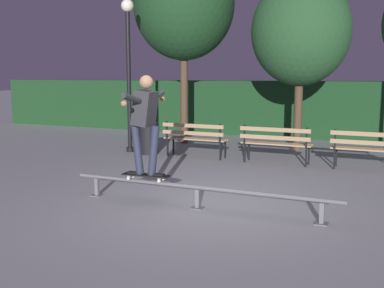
{
  "coord_description": "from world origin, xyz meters",
  "views": [
    {
      "loc": [
        2.63,
        -6.46,
        2.0
      ],
      "look_at": [
        -0.44,
        0.51,
        0.85
      ],
      "focal_mm": 42.76,
      "sensor_mm": 36.0,
      "label": 1
    }
  ],
  "objects_px": {
    "trash_can": "(149,138)",
    "park_bench_right_center": "(370,146)",
    "lamp_post_left": "(128,56)",
    "park_bench_left_center": "(276,141)",
    "tree_far_left": "(184,4)",
    "skateboarder": "(145,116)",
    "tree_behind_benches": "(301,32)",
    "park_bench_leftmost": "(195,136)",
    "skateboard": "(146,175)",
    "grind_rail": "(198,190)"
  },
  "relations": [
    {
      "from": "trash_can",
      "to": "skateboarder",
      "type": "bearing_deg",
      "value": -61.34
    },
    {
      "from": "park_bench_left_center",
      "to": "tree_behind_benches",
      "type": "xyz_separation_m",
      "value": [
        0.05,
        2.28,
        2.59
      ]
    },
    {
      "from": "grind_rail",
      "to": "park_bench_leftmost",
      "type": "height_order",
      "value": "park_bench_leftmost"
    },
    {
      "from": "tree_far_left",
      "to": "park_bench_right_center",
      "type": "bearing_deg",
      "value": -22.05
    },
    {
      "from": "tree_far_left",
      "to": "park_bench_leftmost",
      "type": "bearing_deg",
      "value": -59.35
    },
    {
      "from": "grind_rail",
      "to": "park_bench_left_center",
      "type": "distance_m",
      "value": 3.95
    },
    {
      "from": "lamp_post_left",
      "to": "park_bench_left_center",
      "type": "bearing_deg",
      "value": -2.02
    },
    {
      "from": "grind_rail",
      "to": "skateboarder",
      "type": "bearing_deg",
      "value": 179.99
    },
    {
      "from": "tree_behind_benches",
      "to": "trash_can",
      "type": "height_order",
      "value": "tree_behind_benches"
    },
    {
      "from": "park_bench_leftmost",
      "to": "trash_can",
      "type": "relative_size",
      "value": 2.01
    },
    {
      "from": "grind_rail",
      "to": "park_bench_right_center",
      "type": "bearing_deg",
      "value": 60.35
    },
    {
      "from": "grind_rail",
      "to": "park_bench_left_center",
      "type": "relative_size",
      "value": 2.68
    },
    {
      "from": "park_bench_right_center",
      "to": "lamp_post_left",
      "type": "distance_m",
      "value": 6.23
    },
    {
      "from": "park_bench_leftmost",
      "to": "trash_can",
      "type": "height_order",
      "value": "park_bench_leftmost"
    },
    {
      "from": "park_bench_leftmost",
      "to": "park_bench_right_center",
      "type": "height_order",
      "value": "same"
    },
    {
      "from": "trash_can",
      "to": "park_bench_right_center",
      "type": "bearing_deg",
      "value": -0.45
    },
    {
      "from": "park_bench_left_center",
      "to": "tree_far_left",
      "type": "relative_size",
      "value": 0.29
    },
    {
      "from": "trash_can",
      "to": "park_bench_left_center",
      "type": "bearing_deg",
      "value": -0.72
    },
    {
      "from": "park_bench_right_center",
      "to": "trash_can",
      "type": "height_order",
      "value": "park_bench_right_center"
    },
    {
      "from": "skateboarder",
      "to": "park_bench_right_center",
      "type": "xyz_separation_m",
      "value": [
        3.13,
        3.94,
        -0.83
      ]
    },
    {
      "from": "skateboard",
      "to": "tree_behind_benches",
      "type": "bearing_deg",
      "value": 79.28
    },
    {
      "from": "grind_rail",
      "to": "park_bench_leftmost",
      "type": "relative_size",
      "value": 2.68
    },
    {
      "from": "park_bench_leftmost",
      "to": "tree_far_left",
      "type": "height_order",
      "value": "tree_far_left"
    },
    {
      "from": "grind_rail",
      "to": "tree_far_left",
      "type": "height_order",
      "value": "tree_far_left"
    },
    {
      "from": "skateboard",
      "to": "tree_far_left",
      "type": "xyz_separation_m",
      "value": [
        -2.13,
        6.07,
        3.57
      ]
    },
    {
      "from": "park_bench_right_center",
      "to": "grind_rail",
      "type": "bearing_deg",
      "value": -119.65
    },
    {
      "from": "trash_can",
      "to": "tree_behind_benches",
      "type": "bearing_deg",
      "value": 33.73
    },
    {
      "from": "park_bench_leftmost",
      "to": "lamp_post_left",
      "type": "bearing_deg",
      "value": 175.89
    },
    {
      "from": "skateboarder",
      "to": "park_bench_leftmost",
      "type": "height_order",
      "value": "skateboarder"
    },
    {
      "from": "tree_far_left",
      "to": "tree_behind_benches",
      "type": "distance_m",
      "value": 3.43
    },
    {
      "from": "grind_rail",
      "to": "tree_behind_benches",
      "type": "distance_m",
      "value": 6.84
    },
    {
      "from": "park_bench_left_center",
      "to": "lamp_post_left",
      "type": "xyz_separation_m",
      "value": [
        -3.92,
        0.14,
        1.94
      ]
    },
    {
      "from": "tree_behind_benches",
      "to": "grind_rail",
      "type": "bearing_deg",
      "value": -92.64
    },
    {
      "from": "lamp_post_left",
      "to": "trash_can",
      "type": "bearing_deg",
      "value": -8.91
    },
    {
      "from": "park_bench_right_center",
      "to": "lamp_post_left",
      "type": "xyz_separation_m",
      "value": [
        -5.92,
        0.14,
        1.94
      ]
    },
    {
      "from": "skateboard",
      "to": "park_bench_left_center",
      "type": "bearing_deg",
      "value": 73.98
    },
    {
      "from": "skateboard",
      "to": "skateboarder",
      "type": "height_order",
      "value": "skateboarder"
    },
    {
      "from": "grind_rail",
      "to": "tree_behind_benches",
      "type": "bearing_deg",
      "value": 87.36
    },
    {
      "from": "skateboarder",
      "to": "tree_behind_benches",
      "type": "bearing_deg",
      "value": 79.31
    },
    {
      "from": "grind_rail",
      "to": "park_bench_right_center",
      "type": "distance_m",
      "value": 4.54
    },
    {
      "from": "skateboard",
      "to": "skateboarder",
      "type": "bearing_deg",
      "value": 3.32
    },
    {
      "from": "tree_far_left",
      "to": "tree_behind_benches",
      "type": "xyz_separation_m",
      "value": [
        3.31,
        0.14,
        -0.87
      ]
    },
    {
      "from": "park_bench_right_center",
      "to": "park_bench_left_center",
      "type": "bearing_deg",
      "value": 180.0
    },
    {
      "from": "park_bench_leftmost",
      "to": "tree_far_left",
      "type": "distance_m",
      "value": 4.26
    },
    {
      "from": "park_bench_left_center",
      "to": "tree_far_left",
      "type": "xyz_separation_m",
      "value": [
        -3.26,
        2.13,
        3.46
      ]
    },
    {
      "from": "skateboarder",
      "to": "park_bench_right_center",
      "type": "relative_size",
      "value": 0.97
    },
    {
      "from": "park_bench_leftmost",
      "to": "park_bench_left_center",
      "type": "bearing_deg",
      "value": 0.0
    },
    {
      "from": "park_bench_leftmost",
      "to": "tree_far_left",
      "type": "xyz_separation_m",
      "value": [
        -1.26,
        2.13,
        3.46
      ]
    },
    {
      "from": "park_bench_leftmost",
      "to": "lamp_post_left",
      "type": "relative_size",
      "value": 0.41
    },
    {
      "from": "skateboard",
      "to": "trash_can",
      "type": "height_order",
      "value": "trash_can"
    }
  ]
}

